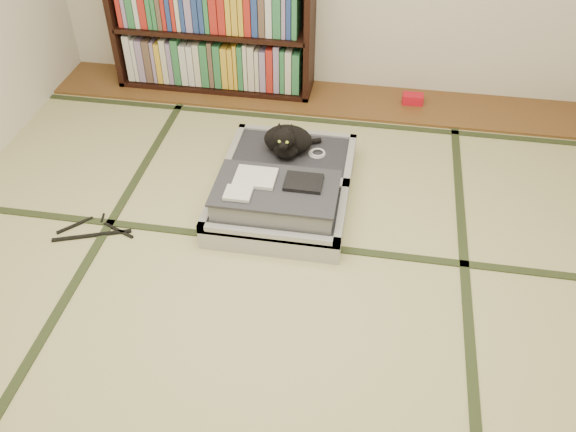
# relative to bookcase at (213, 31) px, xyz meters

# --- Properties ---
(floor) EXTENTS (4.50, 4.50, 0.00)m
(floor) POSITION_rel_bookcase_xyz_m (0.80, -2.07, -0.45)
(floor) COLOR #CBC687
(floor) RESTS_ON ground
(wood_strip) EXTENTS (4.00, 0.50, 0.02)m
(wood_strip) POSITION_rel_bookcase_xyz_m (0.80, -0.07, -0.44)
(wood_strip) COLOR brown
(wood_strip) RESTS_ON ground
(red_item) EXTENTS (0.15, 0.09, 0.07)m
(red_item) POSITION_rel_bookcase_xyz_m (1.49, -0.04, -0.40)
(red_item) COLOR red
(red_item) RESTS_ON wood_strip
(room_shell) EXTENTS (4.50, 4.50, 4.50)m
(room_shell) POSITION_rel_bookcase_xyz_m (0.80, -2.07, 1.01)
(room_shell) COLOR white
(room_shell) RESTS_ON ground
(tatami_borders) EXTENTS (4.00, 4.50, 0.01)m
(tatami_borders) POSITION_rel_bookcase_xyz_m (0.80, -1.57, -0.45)
(tatami_borders) COLOR #2D381E
(tatami_borders) RESTS_ON ground
(bookcase) EXTENTS (1.47, 0.34, 0.94)m
(bookcase) POSITION_rel_bookcase_xyz_m (0.00, 0.00, 0.00)
(bookcase) COLOR black
(bookcase) RESTS_ON wood_strip
(suitcase) EXTENTS (0.77, 1.03, 0.30)m
(suitcase) POSITION_rel_bookcase_xyz_m (0.75, -1.32, -0.34)
(suitcase) COLOR #ABABAF
(suitcase) RESTS_ON floor
(cat) EXTENTS (0.34, 0.35, 0.28)m
(cat) POSITION_rel_bookcase_xyz_m (0.73, -1.03, -0.20)
(cat) COLOR black
(cat) RESTS_ON suitcase
(cable_coil) EXTENTS (0.11, 0.11, 0.03)m
(cable_coil) POSITION_rel_bookcase_xyz_m (0.91, -1.00, -0.29)
(cable_coil) COLOR white
(cable_coil) RESTS_ON suitcase
(hanger) EXTENTS (0.45, 0.28, 0.01)m
(hanger) POSITION_rel_bookcase_xyz_m (-0.26, -1.76, -0.44)
(hanger) COLOR black
(hanger) RESTS_ON floor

